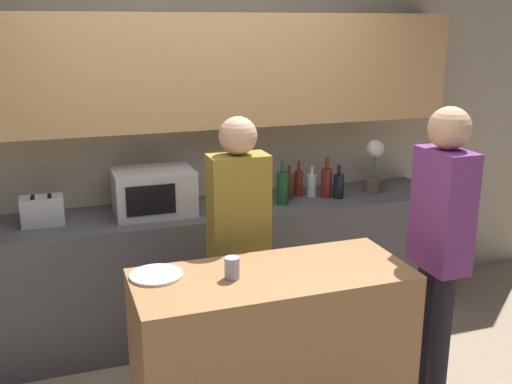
# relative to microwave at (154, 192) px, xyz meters

# --- Properties ---
(back_wall) EXTENTS (6.40, 0.40, 2.70)m
(back_wall) POSITION_rel_microwave_xyz_m (0.33, 0.27, 0.48)
(back_wall) COLOR #B2A893
(back_wall) RESTS_ON ground_plane
(back_counter) EXTENTS (3.60, 0.62, 0.91)m
(back_counter) POSITION_rel_microwave_xyz_m (0.33, -0.00, -0.60)
(back_counter) COLOR #4C4C51
(back_counter) RESTS_ON ground_plane
(kitchen_island) EXTENTS (1.39, 0.59, 0.94)m
(kitchen_island) POSITION_rel_microwave_xyz_m (0.37, -1.26, -0.59)
(kitchen_island) COLOR #996B42
(kitchen_island) RESTS_ON ground_plane
(microwave) EXTENTS (0.52, 0.39, 0.30)m
(microwave) POSITION_rel_microwave_xyz_m (0.00, 0.00, 0.00)
(microwave) COLOR #B7BABC
(microwave) RESTS_ON back_counter
(toaster) EXTENTS (0.26, 0.16, 0.18)m
(toaster) POSITION_rel_microwave_xyz_m (-0.70, 0.00, -0.06)
(toaster) COLOR silver
(toaster) RESTS_ON back_counter
(potted_plant) EXTENTS (0.14, 0.14, 0.40)m
(potted_plant) POSITION_rel_microwave_xyz_m (1.66, 0.00, 0.05)
(potted_plant) COLOR brown
(potted_plant) RESTS_ON back_counter
(bottle_0) EXTENTS (0.07, 0.07, 0.30)m
(bottle_0) POSITION_rel_microwave_xyz_m (0.80, 0.03, -0.03)
(bottle_0) COLOR silver
(bottle_0) RESTS_ON back_counter
(bottle_1) EXTENTS (0.09, 0.09, 0.31)m
(bottle_1) POSITION_rel_microwave_xyz_m (0.89, -0.08, -0.03)
(bottle_1) COLOR #194723
(bottle_1) RESTS_ON back_counter
(bottle_2) EXTENTS (0.07, 0.07, 0.25)m
(bottle_2) POSITION_rel_microwave_xyz_m (0.98, 0.04, -0.06)
(bottle_2) COLOR #472814
(bottle_2) RESTS_ON back_counter
(bottle_3) EXTENTS (0.06, 0.06, 0.26)m
(bottle_3) POSITION_rel_microwave_xyz_m (1.08, 0.08, -0.05)
(bottle_3) COLOR maroon
(bottle_3) RESTS_ON back_counter
(bottle_4) EXTENTS (0.07, 0.07, 0.22)m
(bottle_4) POSITION_rel_microwave_xyz_m (1.16, 0.04, -0.07)
(bottle_4) COLOR silver
(bottle_4) RESTS_ON back_counter
(bottle_5) EXTENTS (0.08, 0.08, 0.30)m
(bottle_5) POSITION_rel_microwave_xyz_m (1.25, -0.02, -0.04)
(bottle_5) COLOR maroon
(bottle_5) RESTS_ON back_counter
(bottle_6) EXTENTS (0.08, 0.08, 0.24)m
(bottle_6) POSITION_rel_microwave_xyz_m (1.33, -0.07, -0.06)
(bottle_6) COLOR black
(bottle_6) RESTS_ON back_counter
(plate_on_island) EXTENTS (0.26, 0.26, 0.01)m
(plate_on_island) POSITION_rel_microwave_xyz_m (-0.18, -1.11, -0.11)
(plate_on_island) COLOR white
(plate_on_island) RESTS_ON kitchen_island
(cup_0) EXTENTS (0.07, 0.07, 0.11)m
(cup_0) POSITION_rel_microwave_xyz_m (0.16, -1.25, -0.06)
(cup_0) COLOR #9D9CB8
(cup_0) RESTS_ON kitchen_island
(person_left) EXTENTS (0.34, 0.22, 1.64)m
(person_left) POSITION_rel_microwave_xyz_m (0.37, -0.70, -0.08)
(person_left) COLOR black
(person_left) RESTS_ON ground_plane
(person_center) EXTENTS (0.23, 0.34, 1.72)m
(person_center) POSITION_rel_microwave_xyz_m (1.34, -1.26, -0.03)
(person_center) COLOR black
(person_center) RESTS_ON ground_plane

